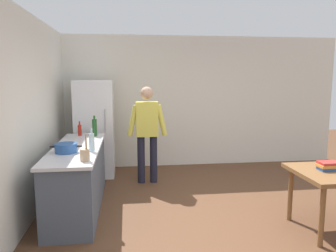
{
  "coord_description": "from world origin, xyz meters",
  "views": [
    {
      "loc": [
        -1.3,
        -3.81,
        1.86
      ],
      "look_at": [
        -0.69,
        0.96,
        1.14
      ],
      "focal_mm": 35.08,
      "sensor_mm": 36.0,
      "label": 1
    }
  ],
  "objects_px": {
    "bottle_sauce_red": "(80,130)",
    "refrigerator": "(95,129)",
    "utensil_jar": "(85,154)",
    "bottle_water_clear": "(92,142)",
    "person": "(147,128)",
    "bottle_wine_green": "(95,127)",
    "cooking_pot": "(66,148)",
    "book_stack": "(328,166)"
  },
  "relations": [
    {
      "from": "refrigerator",
      "to": "cooking_pot",
      "type": "xyz_separation_m",
      "value": [
        -0.18,
        -1.96,
        0.06
      ]
    },
    {
      "from": "cooking_pot",
      "to": "bottle_wine_green",
      "type": "relative_size",
      "value": 1.18
    },
    {
      "from": "utensil_jar",
      "to": "bottle_sauce_red",
      "type": "bearing_deg",
      "value": 99.6
    },
    {
      "from": "person",
      "to": "utensil_jar",
      "type": "bearing_deg",
      "value": -114.01
    },
    {
      "from": "person",
      "to": "bottle_water_clear",
      "type": "bearing_deg",
      "value": -120.0
    },
    {
      "from": "bottle_sauce_red",
      "to": "book_stack",
      "type": "relative_size",
      "value": 0.98
    },
    {
      "from": "bottle_water_clear",
      "to": "bottle_wine_green",
      "type": "height_order",
      "value": "bottle_wine_green"
    },
    {
      "from": "person",
      "to": "bottle_sauce_red",
      "type": "height_order",
      "value": "person"
    },
    {
      "from": "refrigerator",
      "to": "bottle_water_clear",
      "type": "distance_m",
      "value": 1.96
    },
    {
      "from": "cooking_pot",
      "to": "book_stack",
      "type": "relative_size",
      "value": 1.63
    },
    {
      "from": "bottle_sauce_red",
      "to": "refrigerator",
      "type": "bearing_deg",
      "value": 76.11
    },
    {
      "from": "bottle_sauce_red",
      "to": "bottle_wine_green",
      "type": "bearing_deg",
      "value": -16.8
    },
    {
      "from": "person",
      "to": "bottle_water_clear",
      "type": "height_order",
      "value": "person"
    },
    {
      "from": "person",
      "to": "cooking_pot",
      "type": "height_order",
      "value": "person"
    },
    {
      "from": "utensil_jar",
      "to": "bottle_sauce_red",
      "type": "distance_m",
      "value": 1.74
    },
    {
      "from": "refrigerator",
      "to": "bottle_sauce_red",
      "type": "distance_m",
      "value": 0.74
    },
    {
      "from": "utensil_jar",
      "to": "bottle_wine_green",
      "type": "xyz_separation_m",
      "value": [
        -0.04,
        1.64,
        0.07
      ]
    },
    {
      "from": "cooking_pot",
      "to": "bottle_sauce_red",
      "type": "distance_m",
      "value": 1.25
    },
    {
      "from": "person",
      "to": "utensil_jar",
      "type": "height_order",
      "value": "person"
    },
    {
      "from": "book_stack",
      "to": "person",
      "type": "bearing_deg",
      "value": 134.2
    },
    {
      "from": "bottle_wine_green",
      "to": "bottle_sauce_red",
      "type": "xyz_separation_m",
      "value": [
        -0.25,
        0.08,
        -0.05
      ]
    },
    {
      "from": "utensil_jar",
      "to": "bottle_wine_green",
      "type": "height_order",
      "value": "bottle_wine_green"
    },
    {
      "from": "bottle_wine_green",
      "to": "bottle_sauce_red",
      "type": "distance_m",
      "value": 0.27
    },
    {
      "from": "person",
      "to": "book_stack",
      "type": "distance_m",
      "value": 2.94
    },
    {
      "from": "person",
      "to": "book_stack",
      "type": "bearing_deg",
      "value": -45.8
    },
    {
      "from": "refrigerator",
      "to": "bottle_sauce_red",
      "type": "relative_size",
      "value": 7.5
    },
    {
      "from": "cooking_pot",
      "to": "bottle_water_clear",
      "type": "height_order",
      "value": "bottle_water_clear"
    },
    {
      "from": "person",
      "to": "bottle_water_clear",
      "type": "relative_size",
      "value": 5.67
    },
    {
      "from": "person",
      "to": "bottle_sauce_red",
      "type": "relative_size",
      "value": 7.08
    },
    {
      "from": "book_stack",
      "to": "bottle_sauce_red",
      "type": "bearing_deg",
      "value": 148.51
    },
    {
      "from": "bottle_sauce_red",
      "to": "cooking_pot",
      "type": "bearing_deg",
      "value": -90.21
    },
    {
      "from": "person",
      "to": "bottle_wine_green",
      "type": "distance_m",
      "value": 0.91
    },
    {
      "from": "person",
      "to": "utensil_jar",
      "type": "xyz_separation_m",
      "value": [
        -0.84,
        -1.88,
        0.0
      ]
    },
    {
      "from": "bottle_water_clear",
      "to": "person",
      "type": "bearing_deg",
      "value": 60.0
    },
    {
      "from": "bottle_wine_green",
      "to": "bottle_sauce_red",
      "type": "bearing_deg",
      "value": 163.2
    },
    {
      "from": "utensil_jar",
      "to": "bottle_wine_green",
      "type": "distance_m",
      "value": 1.64
    },
    {
      "from": "utensil_jar",
      "to": "book_stack",
      "type": "height_order",
      "value": "utensil_jar"
    },
    {
      "from": "cooking_pot",
      "to": "utensil_jar",
      "type": "xyz_separation_m",
      "value": [
        0.29,
        -0.47,
        0.02
      ]
    },
    {
      "from": "bottle_water_clear",
      "to": "bottle_sauce_red",
      "type": "bearing_deg",
      "value": 104.58
    },
    {
      "from": "bottle_wine_green",
      "to": "refrigerator",
      "type": "bearing_deg",
      "value": 95.31
    },
    {
      "from": "refrigerator",
      "to": "person",
      "type": "xyz_separation_m",
      "value": [
        0.95,
        -0.55,
        0.08
      ]
    },
    {
      "from": "bottle_water_clear",
      "to": "book_stack",
      "type": "xyz_separation_m",
      "value": [
        2.85,
        -0.71,
        -0.22
      ]
    }
  ]
}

